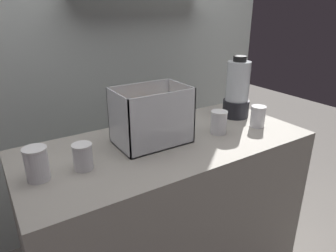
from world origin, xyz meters
name	(u,v)px	position (x,y,z in m)	size (l,w,h in m)	color
counter	(168,218)	(0.00, 0.00, 0.45)	(1.40, 0.64, 0.90)	#9E998E
back_wall_unit	(104,48)	(0.00, 0.77, 1.26)	(2.60, 0.24, 2.50)	silver
carrot_display_bin	(151,125)	(-0.07, 0.04, 0.99)	(0.34, 0.23, 0.27)	white
blender_pitcher	(237,91)	(0.53, 0.09, 1.05)	(0.15, 0.15, 0.35)	black
juice_cup_pomegranate_far_left	(37,165)	(-0.59, -0.03, 0.96)	(0.09, 0.09, 0.13)	white
juice_cup_orange_left	(83,158)	(-0.43, -0.04, 0.95)	(0.08, 0.08, 0.11)	white
juice_cup_orange_middle	(219,124)	(0.27, -0.05, 0.95)	(0.08, 0.08, 0.12)	white
juice_cup_mango_right	(258,118)	(0.51, -0.09, 0.95)	(0.08, 0.08, 0.11)	white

